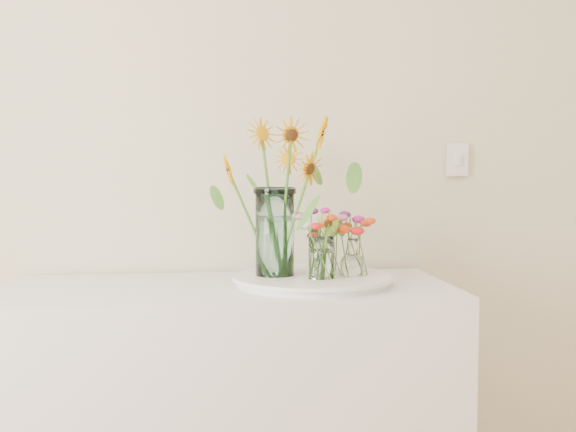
% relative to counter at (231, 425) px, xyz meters
% --- Properties ---
extents(counter, '(1.40, 0.60, 0.90)m').
position_rel_counter_xyz_m(counter, '(0.00, 0.00, 0.00)').
color(counter, white).
rests_on(counter, ground_plane).
extents(tray, '(0.49, 0.49, 0.02)m').
position_rel_counter_xyz_m(tray, '(0.26, -0.02, 0.46)').
color(tray, white).
rests_on(tray, counter).
extents(mason_jar, '(0.13, 0.13, 0.29)m').
position_rel_counter_xyz_m(mason_jar, '(0.14, 0.00, 0.62)').
color(mason_jar, '#9DCED0').
rests_on(mason_jar, tray).
extents(sunflower_bouquet, '(0.61, 0.61, 0.52)m').
position_rel_counter_xyz_m(sunflower_bouquet, '(0.14, 0.00, 0.74)').
color(sunflower_bouquet, orange).
rests_on(sunflower_bouquet, tray).
extents(small_vase_a, '(0.10, 0.10, 0.14)m').
position_rel_counter_xyz_m(small_vase_a, '(0.28, -0.08, 0.54)').
color(small_vase_a, white).
rests_on(small_vase_a, tray).
extents(wildflower_posy_a, '(0.21, 0.21, 0.23)m').
position_rel_counter_xyz_m(wildflower_posy_a, '(0.28, -0.08, 0.59)').
color(wildflower_posy_a, '#E64014').
rests_on(wildflower_posy_a, tray).
extents(small_vase_b, '(0.10, 0.10, 0.12)m').
position_rel_counter_xyz_m(small_vase_b, '(0.39, -0.03, 0.54)').
color(small_vase_b, white).
rests_on(small_vase_b, tray).
extents(wildflower_posy_b, '(0.19, 0.19, 0.21)m').
position_rel_counter_xyz_m(wildflower_posy_b, '(0.39, -0.03, 0.58)').
color(wildflower_posy_b, '#E64014').
rests_on(wildflower_posy_b, tray).
extents(small_vase_c, '(0.08, 0.08, 0.10)m').
position_rel_counter_xyz_m(small_vase_c, '(0.32, 0.06, 0.53)').
color(small_vase_c, white).
rests_on(small_vase_c, tray).
extents(wildflower_posy_c, '(0.20, 0.20, 0.19)m').
position_rel_counter_xyz_m(wildflower_posy_c, '(0.32, 0.06, 0.57)').
color(wildflower_posy_c, '#E64014').
rests_on(wildflower_posy_c, tray).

